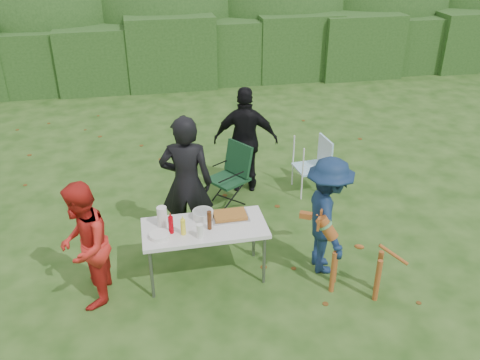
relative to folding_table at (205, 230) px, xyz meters
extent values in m
plane|color=#1E4211|center=(0.29, 0.13, -0.69)|extent=(80.00, 80.00, 0.00)
cube|color=#23471C|center=(0.29, 8.13, 0.16)|extent=(22.00, 1.40, 1.70)
ellipsoid|color=#3D6628|center=(0.29, 9.73, 0.91)|extent=(20.00, 2.60, 3.20)
cube|color=silver|center=(0.00, 0.00, 0.03)|extent=(1.50, 0.70, 0.05)
cylinder|color=slate|center=(-0.68, -0.28, -0.34)|extent=(0.04, 0.04, 0.69)
cylinder|color=slate|center=(0.68, -0.28, -0.34)|extent=(0.04, 0.04, 0.69)
cylinder|color=slate|center=(-0.68, 0.28, -0.34)|extent=(0.04, 0.04, 0.69)
cylinder|color=slate|center=(0.68, 0.28, -0.34)|extent=(0.04, 0.04, 0.69)
imported|color=black|center=(-0.12, 0.75, 0.26)|extent=(0.77, 0.59, 1.89)
imported|color=red|center=(-1.39, -0.17, 0.09)|extent=(0.66, 0.81, 1.55)
imported|color=black|center=(0.97, 2.13, 0.19)|extent=(1.10, 0.67, 1.75)
imported|color=#13284A|center=(1.51, -0.15, 0.09)|extent=(0.67, 1.06, 1.56)
cube|color=#B7B7BA|center=(0.34, 0.14, 0.06)|extent=(0.45, 0.30, 0.02)
cube|color=#A56627|center=(0.34, 0.14, 0.09)|extent=(0.40, 0.26, 0.04)
cylinder|color=yellow|center=(-0.27, -0.11, 0.15)|extent=(0.06, 0.06, 0.20)
cylinder|color=#AE000A|center=(-0.40, -0.05, 0.16)|extent=(0.06, 0.06, 0.22)
cylinder|color=#47230F|center=(0.05, -0.06, 0.17)|extent=(0.06, 0.06, 0.24)
cylinder|color=white|center=(-0.49, 0.11, 0.18)|extent=(0.12, 0.12, 0.26)
cylinder|color=white|center=(-0.08, -0.22, 0.14)|extent=(0.08, 0.08, 0.18)
cylinder|color=silver|center=(0.01, 0.20, 0.10)|extent=(0.26, 0.26, 0.10)
cylinder|color=white|center=(-0.55, -0.12, 0.08)|extent=(0.24, 0.24, 0.05)
camera|label=1|loc=(-0.62, -5.12, 3.43)|focal=38.00mm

